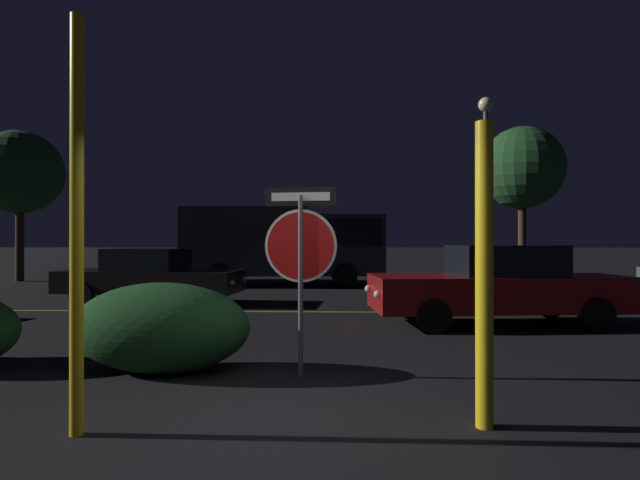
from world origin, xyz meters
The scene contains 12 objects.
ground_plane centered at (0.00, 0.00, 0.00)m, with size 260.00×260.00×0.00m, color black.
road_center_stripe centered at (0.00, 6.97, 0.00)m, with size 42.26×0.12×0.01m, color gold.
stop_sign centered at (0.03, 1.58, 1.55)m, with size 0.86×0.12×2.23m.
yellow_pole_left centered at (-1.69, -0.27, 1.73)m, with size 0.11×0.11×3.47m, color yellow.
yellow_pole_right centered at (1.72, 0.02, 1.31)m, with size 0.15×0.15×2.62m, color yellow.
hedge_bush_2 centered at (-1.68, 1.69, 0.55)m, with size 2.17×1.16×1.09m, color #1E4C23.
passing_car_2 centered at (-4.35, 8.39, 0.70)m, with size 4.73×2.16×1.41m.
passing_car_3 centered at (3.54, 5.33, 0.75)m, with size 4.94×2.15×1.52m.
delivery_truck centered at (-1.33, 13.76, 1.58)m, with size 7.23×2.71×2.81m.
street_lamp centered at (5.70, 13.46, 4.63)m, with size 0.51×0.51×6.70m.
tree_0 centered at (8.09, 16.53, 4.61)m, with size 3.39×3.39×6.33m.
tree_1 centered at (-12.34, 15.34, 4.37)m, with size 3.34×3.34×6.07m.
Camera 1 is at (0.46, -4.30, 1.59)m, focal length 28.00 mm.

